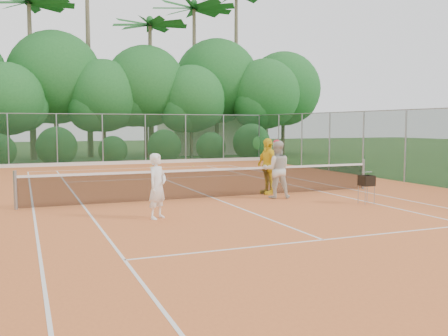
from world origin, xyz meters
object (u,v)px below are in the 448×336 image
at_px(player_center_grp, 277,169).
at_px(ball_hopper, 367,181).
at_px(player_yellow, 268,166).
at_px(player_white, 157,186).

height_order(player_center_grp, ball_hopper, player_center_grp).
bearing_deg(player_yellow, player_white, -64.93).
distance_m(player_yellow, ball_hopper, 3.52).
relative_size(player_white, player_yellow, 0.86).
relative_size(player_center_grp, ball_hopper, 2.21).
bearing_deg(player_center_grp, player_white, -155.59).
xyz_separation_m(player_white, ball_hopper, (6.45, -0.01, -0.15)).
height_order(player_white, player_center_grp, player_center_grp).
bearing_deg(ball_hopper, player_white, -172.64).
bearing_deg(player_white, player_center_grp, -14.35).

